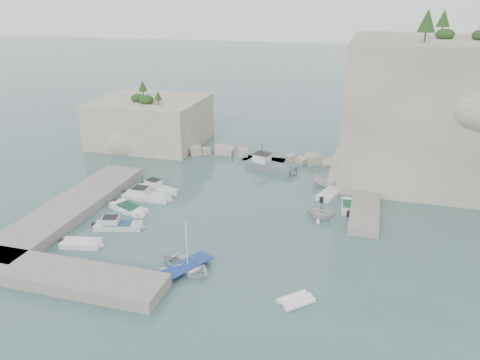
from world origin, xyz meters
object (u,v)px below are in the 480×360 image
(motorboat_c, at_px, (129,211))
(inflatable_dinghy, at_px, (296,302))
(tender_east_c, at_px, (330,195))
(motorboat_d, at_px, (118,229))
(motorboat_b, at_px, (147,199))
(tender_east_d, at_px, (326,187))
(tender_east_b, at_px, (348,209))
(motorboat_a, at_px, (159,191))
(motorboat_e, at_px, (81,246))
(work_boat, at_px, (270,170))
(tender_east_a, at_px, (320,218))
(rowboat, at_px, (188,270))

(motorboat_c, distance_m, inflatable_dinghy, 23.18)
(inflatable_dinghy, relative_size, tender_east_c, 0.54)
(motorboat_d, xyz_separation_m, tender_east_c, (19.66, 14.48, 0.00))
(motorboat_b, height_order, tender_east_d, tender_east_d)
(tender_east_b, bearing_deg, motorboat_c, 102.93)
(motorboat_a, bearing_deg, tender_east_b, 21.94)
(motorboat_c, bearing_deg, motorboat_e, -69.09)
(motorboat_b, bearing_deg, inflatable_dinghy, -37.38)
(tender_east_d, bearing_deg, motorboat_e, 157.85)
(motorboat_a, relative_size, motorboat_b, 0.90)
(motorboat_b, height_order, work_boat, work_boat)
(tender_east_a, distance_m, tender_east_d, 8.80)
(motorboat_c, height_order, work_boat, work_boat)
(motorboat_a, distance_m, work_boat, 15.72)
(motorboat_a, relative_size, tender_east_a, 1.69)
(motorboat_e, bearing_deg, tender_east_d, 33.47)
(motorboat_c, bearing_deg, motorboat_d, -51.11)
(motorboat_b, xyz_separation_m, motorboat_c, (-0.47, -3.51, 0.00))
(motorboat_d, height_order, tender_east_a, tender_east_a)
(rowboat, bearing_deg, tender_east_d, 3.46)
(motorboat_c, height_order, rowboat, rowboat)
(motorboat_e, relative_size, tender_east_c, 0.75)
(motorboat_a, relative_size, tender_east_b, 1.32)
(tender_east_a, relative_size, work_boat, 0.43)
(motorboat_d, xyz_separation_m, rowboat, (9.55, -5.12, 0.00))
(motorboat_c, bearing_deg, work_boat, 78.72)
(rowboat, distance_m, tender_east_c, 22.05)
(tender_east_b, xyz_separation_m, work_boat, (-10.90, 9.74, 0.00))
(motorboat_b, distance_m, inflatable_dinghy, 24.70)
(motorboat_b, xyz_separation_m, motorboat_d, (0.59, -7.59, 0.00))
(tender_east_c, xyz_separation_m, tender_east_d, (-0.72, 2.27, 0.00))
(tender_east_b, distance_m, tender_east_d, 6.29)
(motorboat_e, height_order, tender_east_b, same)
(motorboat_e, xyz_separation_m, tender_east_c, (21.21, 18.57, 0.00))
(rowboat, bearing_deg, inflatable_dinghy, -75.12)
(motorboat_c, height_order, motorboat_e, same)
(motorboat_c, relative_size, motorboat_e, 1.26)
(motorboat_b, distance_m, tender_east_d, 21.57)
(rowboat, distance_m, inflatable_dinghy, 9.89)
(tender_east_c, bearing_deg, motorboat_c, 134.86)
(motorboat_e, bearing_deg, motorboat_b, 73.32)
(motorboat_d, distance_m, tender_east_d, 25.28)
(tender_east_c, bearing_deg, tender_east_b, -127.36)
(inflatable_dinghy, distance_m, tender_east_a, 15.10)
(motorboat_c, bearing_deg, tender_east_a, 35.10)
(motorboat_e, xyz_separation_m, tender_east_b, (23.45, 15.30, 0.00))
(work_boat, bearing_deg, motorboat_a, -117.78)
(tender_east_d, bearing_deg, motorboat_a, 131.66)
(motorboat_c, distance_m, motorboat_d, 4.22)
(motorboat_a, bearing_deg, inflatable_dinghy, -22.45)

